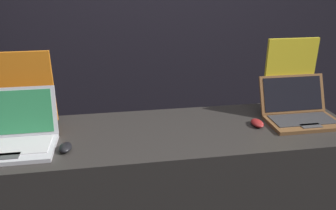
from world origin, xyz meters
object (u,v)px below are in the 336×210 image
at_px(laptop_front, 13,135).
at_px(laptop_back, 299,111).
at_px(mouse_front, 65,147).
at_px(mouse_back, 257,123).
at_px(promo_stand_back, 289,77).
at_px(promo_stand_front, 21,92).

height_order(laptop_front, laptop_back, laptop_front).
relative_size(laptop_front, mouse_front, 4.21).
bearing_deg(mouse_back, laptop_front, -178.54).
xyz_separation_m(mouse_front, promo_stand_back, (1.28, 0.31, 0.19)).
relative_size(mouse_front, laptop_back, 0.23).
height_order(laptop_front, promo_stand_front, promo_stand_front).
bearing_deg(laptop_front, promo_stand_front, 90.00).
bearing_deg(laptop_front, mouse_front, -18.40).
height_order(laptop_front, promo_stand_back, promo_stand_back).
relative_size(laptop_front, laptop_back, 0.99).
relative_size(promo_stand_front, promo_stand_back, 0.95).
bearing_deg(mouse_front, laptop_front, 161.60).
bearing_deg(promo_stand_back, laptop_front, -171.44).
distance_m(laptop_front, mouse_back, 1.27).
bearing_deg(laptop_back, mouse_back, -171.98).
distance_m(promo_stand_front, promo_stand_back, 1.53).
relative_size(mouse_front, promo_stand_front, 0.22).
bearing_deg(promo_stand_back, mouse_back, -143.31).
xyz_separation_m(laptop_back, mouse_back, (-0.27, -0.04, -0.04)).
distance_m(laptop_back, promo_stand_back, 0.22).
relative_size(mouse_front, mouse_back, 0.90).
bearing_deg(laptop_front, laptop_back, 2.61).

